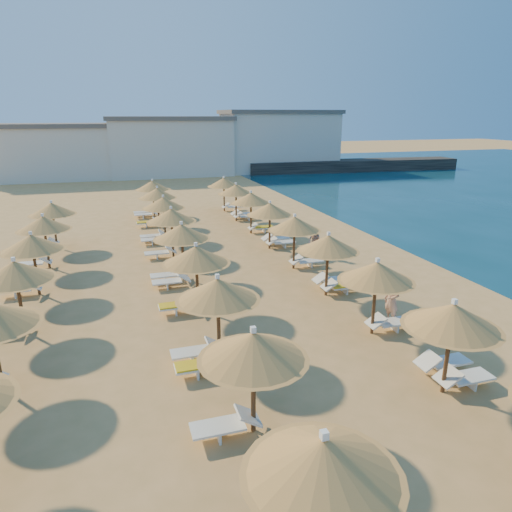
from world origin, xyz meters
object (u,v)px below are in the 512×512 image
object	(u,v)px
beachgoer_b	(314,242)
jetty	(353,165)
parasol_row_east	(310,234)
parasol_row_west	(188,243)
beachgoer_a	(392,300)

from	to	relation	value
beachgoer_b	jetty	bearing A→B (deg)	132.25
parasol_row_east	parasol_row_west	distance (m)	5.59
beachgoer_b	beachgoer_a	size ratio (longest dim) A/B	0.89
jetty	beachgoer_a	distance (m)	49.52
parasol_row_west	beachgoer_b	bearing A→B (deg)	25.26
beachgoer_b	beachgoer_a	world-z (taller)	beachgoer_a
parasol_row_east	parasol_row_west	size ratio (longest dim) A/B	1.00
parasol_row_west	beachgoer_a	size ratio (longest dim) A/B	19.99
parasol_row_west	beachgoer_a	bearing A→B (deg)	-37.35
jetty	beachgoer_b	bearing A→B (deg)	-117.69
parasol_row_west	beachgoer_b	distance (m)	8.36
beachgoer_a	jetty	bearing A→B (deg)	142.39
jetty	beachgoer_a	bearing A→B (deg)	-113.17
parasol_row_east	jetty	bearing A→B (deg)	58.68
parasol_row_east	beachgoer_b	world-z (taller)	parasol_row_east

